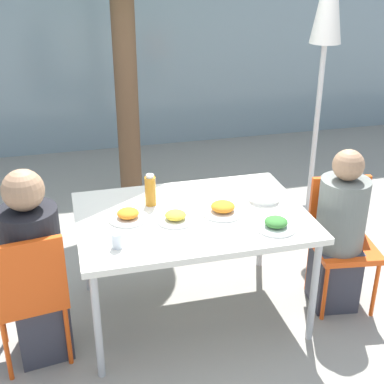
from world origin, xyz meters
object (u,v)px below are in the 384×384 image
person_right (339,235)px  person_left (35,271)px  chair_left (29,290)px  drinking_cup (117,240)px  salad_bowl (264,196)px  bottle (150,190)px  chair_right (342,232)px  closed_umbrella (326,29)px

person_right → person_left: bearing=8.1°
chair_left → drinking_cup: size_ratio=9.92×
salad_bowl → bottle: bearing=171.1°
chair_right → drinking_cup: size_ratio=9.92×
chair_right → salad_bowl: 0.60m
bottle → drinking_cup: (-0.27, -0.48, -0.06)m
person_right → salad_bowl: size_ratio=5.70×
chair_left → drinking_cup: bearing=-14.9°
chair_right → person_right: bearing=58.0°
person_left → drinking_cup: bearing=-25.6°
person_left → salad_bowl: bearing=0.2°
chair_right → chair_left: bearing=12.6°
chair_right → salad_bowl: size_ratio=4.40×
bottle → person_left: bearing=-155.7°
chair_right → drinking_cup: (-1.52, -0.22, 0.28)m
person_right → salad_bowl: person_right is taller
person_right → closed_umbrella: 1.68m
person_left → salad_bowl: 1.50m
chair_right → bottle: bearing=-3.6°
person_left → bottle: bearing=16.0°
chair_left → closed_umbrella: closed_umbrella is taller
person_left → closed_umbrella: (2.30, 1.18, 1.10)m
person_right → closed_umbrella: (0.38, 1.18, 1.13)m
salad_bowl → person_right: bearing=-25.0°
chair_right → bottle: bottle is taller
chair_left → person_left: 0.11m
person_left → drinking_cup: (0.46, -0.14, 0.22)m
chair_right → drinking_cup: chair_right is taller
closed_umbrella → drinking_cup: size_ratio=26.54×
person_right → drinking_cup: size_ratio=12.85×
bottle → salad_bowl: 0.74m
chair_right → closed_umbrella: closed_umbrella is taller
salad_bowl → drinking_cup: bearing=-160.1°
closed_umbrella → bottle: size_ratio=11.16×
chair_right → drinking_cup: 1.56m
bottle → salad_bowl: size_ratio=1.05×
drinking_cup → bottle: bearing=60.1°
person_right → bottle: person_right is taller
closed_umbrella → person_right: bearing=-107.9°
closed_umbrella → salad_bowl: (-0.84, -0.97, -0.89)m
person_right → drinking_cup: 1.49m
chair_left → salad_bowl: (1.50, 0.30, 0.27)m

